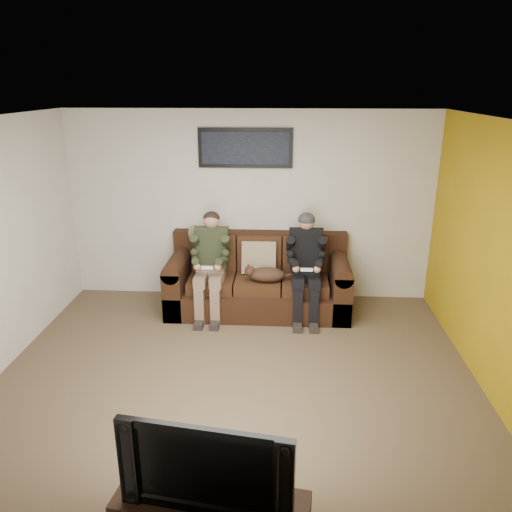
# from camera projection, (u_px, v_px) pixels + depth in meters

# --- Properties ---
(floor) EXTENTS (5.00, 5.00, 0.00)m
(floor) POSITION_uv_depth(u_px,v_px,m) (236.00, 380.00, 5.16)
(floor) COLOR brown
(floor) RESTS_ON ground
(ceiling) EXTENTS (5.00, 5.00, 0.00)m
(ceiling) POSITION_uv_depth(u_px,v_px,m) (232.00, 121.00, 4.30)
(ceiling) COLOR silver
(ceiling) RESTS_ON ground
(wall_back) EXTENTS (5.00, 0.00, 5.00)m
(wall_back) POSITION_uv_depth(u_px,v_px,m) (250.00, 207.00, 6.85)
(wall_back) COLOR beige
(wall_back) RESTS_ON ground
(wall_front) EXTENTS (5.00, 0.00, 5.00)m
(wall_front) POSITION_uv_depth(u_px,v_px,m) (191.00, 408.00, 2.61)
(wall_front) COLOR beige
(wall_front) RESTS_ON ground
(wall_right) EXTENTS (0.00, 4.50, 4.50)m
(wall_right) POSITION_uv_depth(u_px,v_px,m) (504.00, 268.00, 4.59)
(wall_right) COLOR beige
(wall_right) RESTS_ON ground
(accent_wall_right) EXTENTS (0.00, 4.50, 4.50)m
(accent_wall_right) POSITION_uv_depth(u_px,v_px,m) (502.00, 268.00, 4.59)
(accent_wall_right) COLOR #AC8911
(accent_wall_right) RESTS_ON ground
(sofa) EXTENTS (2.39, 1.03, 0.98)m
(sofa) POSITION_uv_depth(u_px,v_px,m) (259.00, 281.00, 6.76)
(sofa) COLOR black
(sofa) RESTS_ON ground
(throw_pillow) EXTENTS (0.46, 0.22, 0.45)m
(throw_pillow) POSITION_uv_depth(u_px,v_px,m) (259.00, 257.00, 6.69)
(throw_pillow) COLOR #968062
(throw_pillow) RESTS_ON sofa
(throw_blanket) EXTENTS (0.49, 0.24, 0.09)m
(throw_blanket) POSITION_uv_depth(u_px,v_px,m) (208.00, 231.00, 6.88)
(throw_blanket) COLOR tan
(throw_blanket) RESTS_ON sofa
(person_left) EXTENTS (0.51, 0.87, 1.33)m
(person_left) POSITION_uv_depth(u_px,v_px,m) (211.00, 258.00, 6.47)
(person_left) COLOR #826851
(person_left) RESTS_ON sofa
(person_right) EXTENTS (0.51, 0.86, 1.34)m
(person_right) POSITION_uv_depth(u_px,v_px,m) (306.00, 260.00, 6.41)
(person_right) COLOR black
(person_right) RESTS_ON sofa
(cat) EXTENTS (0.66, 0.26, 0.24)m
(cat) POSITION_uv_depth(u_px,v_px,m) (265.00, 274.00, 6.42)
(cat) COLOR #4E2F1E
(cat) RESTS_ON sofa
(framed_poster) EXTENTS (1.25, 0.05, 0.52)m
(framed_poster) POSITION_uv_depth(u_px,v_px,m) (245.00, 148.00, 6.56)
(framed_poster) COLOR black
(framed_poster) RESTS_ON wall_back
(television) EXTENTS (1.10, 0.30, 0.63)m
(television) POSITION_uv_depth(u_px,v_px,m) (209.00, 459.00, 3.08)
(television) COLOR black
(television) RESTS_ON tv_stand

